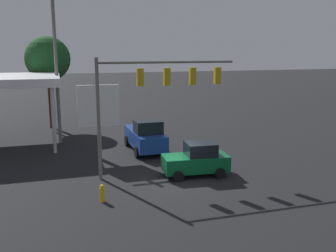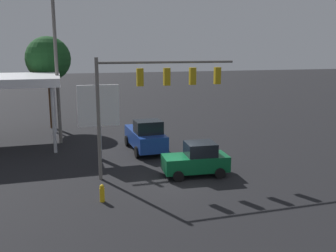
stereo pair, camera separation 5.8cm
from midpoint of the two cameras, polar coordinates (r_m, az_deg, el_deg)
The scene contains 8 objects.
ground_plane at distance 21.64m, azimuth 1.44°, elevation -8.10°, with size 200.00×200.00×0.00m, color black.
traffic_signal_assembly at distance 21.45m, azimuth -2.04°, elevation 6.07°, with size 8.13×0.43×6.88m.
utility_pole at distance 30.11m, azimuth -16.73°, elevation 8.84°, with size 2.40×0.26×11.60m.
price_sign at distance 25.18m, azimuth -10.62°, elevation 2.73°, with size 2.73×0.27×5.02m.
hatchback_crossing at distance 22.10m, azimuth 4.29°, elevation -5.13°, with size 3.91×2.18×1.97m.
pickup_parked at distance 27.20m, azimuth -3.51°, elevation -1.56°, with size 2.36×5.25×2.40m.
street_tree at distance 36.36m, azimuth -17.90°, elevation 9.67°, with size 4.07×4.07×8.48m.
fire_hydrant at distance 18.75m, azimuth -10.06°, elevation -10.04°, with size 0.24×0.24×0.88m.
Camera 1 is at (6.34, 19.36, 7.30)m, focal length 40.00 mm.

